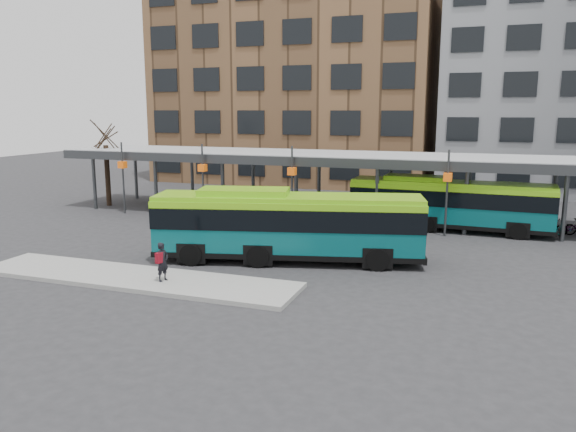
{
  "coord_description": "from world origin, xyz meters",
  "views": [
    {
      "loc": [
        7.91,
        -21.91,
        6.95
      ],
      "look_at": [
        -1.08,
        3.54,
        1.8
      ],
      "focal_mm": 35.0,
      "sensor_mm": 36.0,
      "label": 1
    }
  ],
  "objects_px": {
    "pedestrian": "(162,262)",
    "tree": "(107,172)",
    "bus_front": "(287,224)",
    "bus_rear": "(449,203)"
  },
  "relations": [
    {
      "from": "tree",
      "to": "bus_front",
      "type": "xyz_separation_m",
      "value": [
        17.45,
        -10.1,
        -0.68
      ]
    },
    {
      "from": "bus_front",
      "to": "pedestrian",
      "type": "height_order",
      "value": "bus_front"
    },
    {
      "from": "bus_front",
      "to": "bus_rear",
      "type": "xyz_separation_m",
      "value": [
        6.58,
        9.55,
        -0.13
      ]
    },
    {
      "from": "tree",
      "to": "bus_rear",
      "type": "distance_m",
      "value": 24.05
    },
    {
      "from": "tree",
      "to": "pedestrian",
      "type": "xyz_separation_m",
      "value": [
        14.0,
        -15.22,
        -1.46
      ]
    },
    {
      "from": "bus_front",
      "to": "bus_rear",
      "type": "bearing_deg",
      "value": 41.73
    },
    {
      "from": "bus_front",
      "to": "bus_rear",
      "type": "relative_size",
      "value": 1.1
    },
    {
      "from": "pedestrian",
      "to": "tree",
      "type": "bearing_deg",
      "value": 56.22
    },
    {
      "from": "bus_front",
      "to": "bus_rear",
      "type": "height_order",
      "value": "bus_front"
    },
    {
      "from": "bus_front",
      "to": "tree",
      "type": "bearing_deg",
      "value": 136.24
    }
  ]
}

